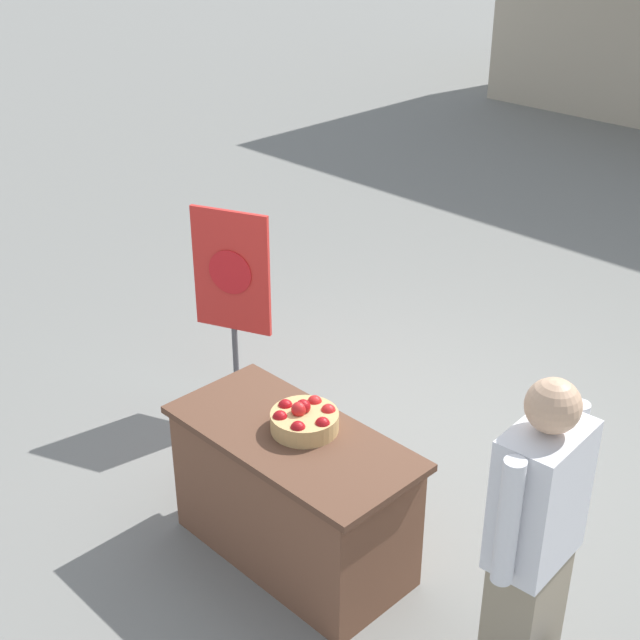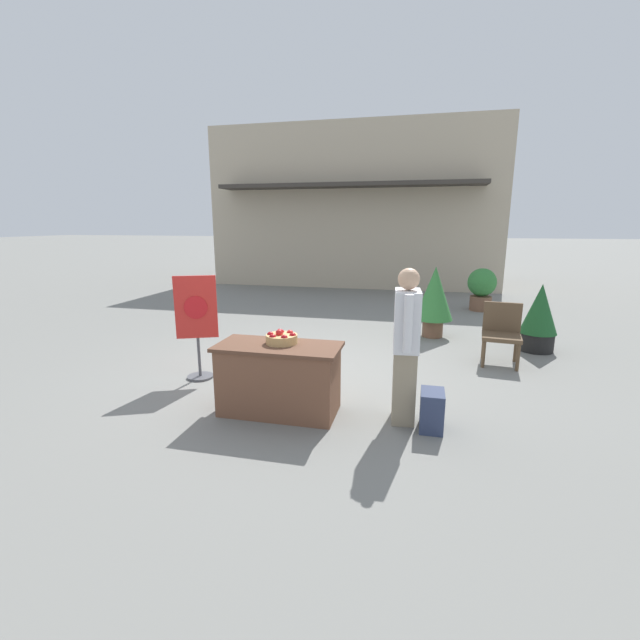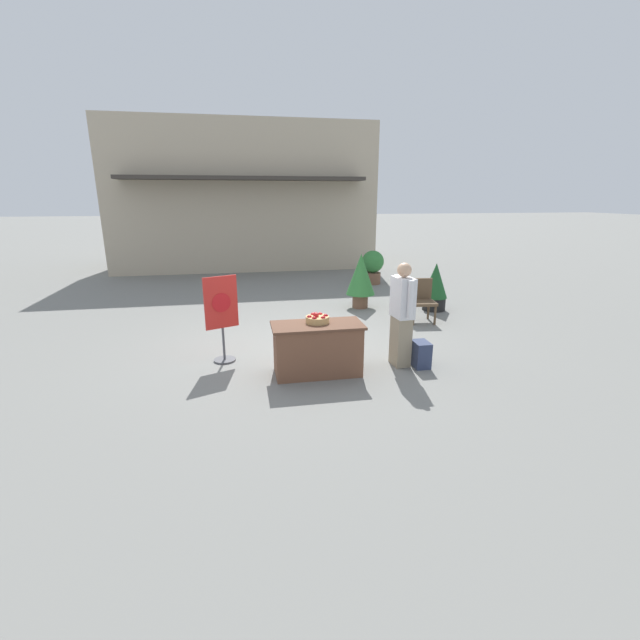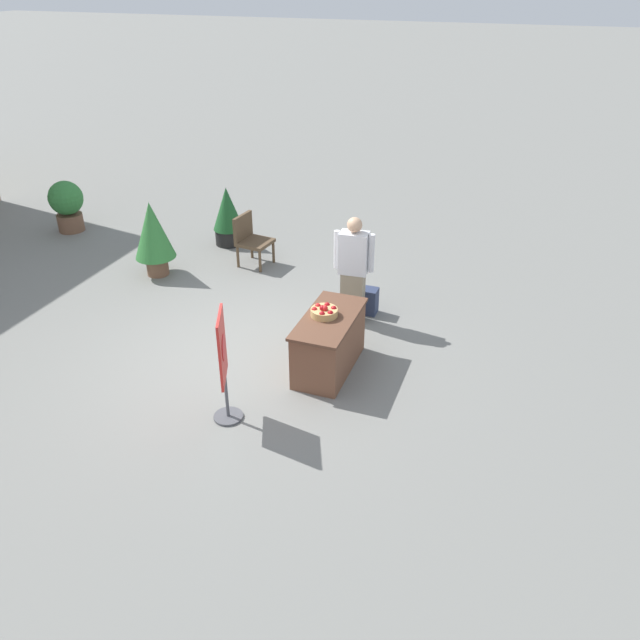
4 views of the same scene
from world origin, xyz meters
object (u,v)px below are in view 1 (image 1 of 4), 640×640
(display_table, at_px, (293,495))
(person_visitor, at_px, (533,547))
(apple_basket, at_px, (304,419))
(poster_board, at_px, (233,302))

(display_table, relative_size, person_visitor, 0.83)
(apple_basket, bearing_deg, display_table, -100.46)
(person_visitor, distance_m, poster_board, 2.91)
(apple_basket, relative_size, person_visitor, 0.21)
(person_visitor, xyz_separation_m, poster_board, (-2.82, 0.69, -0.07))
(display_table, height_order, person_visitor, person_visitor)
(display_table, xyz_separation_m, poster_board, (-1.44, 0.79, 0.38))
(poster_board, bearing_deg, display_table, 38.17)
(apple_basket, xyz_separation_m, person_visitor, (1.37, 0.03, -0.01))
(apple_basket, distance_m, poster_board, 1.62)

